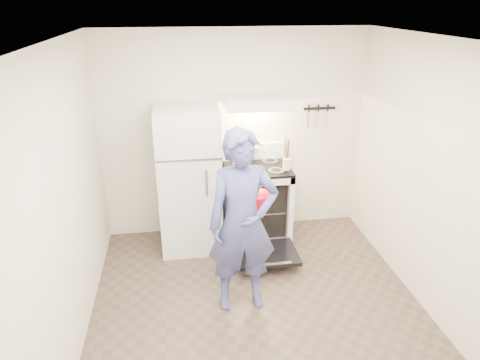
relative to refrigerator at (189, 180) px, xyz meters
name	(u,v)px	position (x,y,z in m)	size (l,w,h in m)	color
floor	(261,318)	(0.58, -1.45, -0.85)	(3.60, 3.60, 0.00)	#4F3F34
back_wall	(234,135)	(0.58, 0.35, 0.40)	(3.20, 0.02, 2.50)	beige
refrigerator	(189,180)	(0.00, 0.00, 0.00)	(0.70, 0.70, 1.70)	silver
stove_body	(257,204)	(0.81, 0.02, -0.39)	(0.76, 0.65, 0.92)	silver
cooktop	(257,168)	(0.81, 0.02, 0.09)	(0.76, 0.65, 0.03)	black
backsplash	(253,151)	(0.81, 0.31, 0.20)	(0.76, 0.07, 0.20)	silver
oven_door	(266,254)	(0.81, -0.57, -0.72)	(0.70, 0.54, 0.04)	black
oven_rack	(257,206)	(0.81, 0.02, -0.41)	(0.60, 0.52, 0.01)	slate
range_hood	(257,102)	(0.81, 0.10, 0.86)	(0.76, 0.50, 0.12)	silver
knife_strip	(320,108)	(1.63, 0.33, 0.70)	(0.40, 0.02, 0.03)	black
pizza_stone	(256,205)	(0.80, 0.01, -0.40)	(0.36, 0.36, 0.02)	#8D674C
tea_kettle	(246,149)	(0.71, 0.24, 0.26)	(0.25, 0.21, 0.31)	silver
utensil_jar	(287,164)	(1.11, -0.17, 0.20)	(0.09, 0.09, 0.13)	silver
person	(243,223)	(0.44, -1.20, 0.04)	(0.65, 0.43, 1.78)	navy
dutch_oven	(258,200)	(0.65, -0.85, 0.10)	(0.33, 0.26, 0.22)	red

